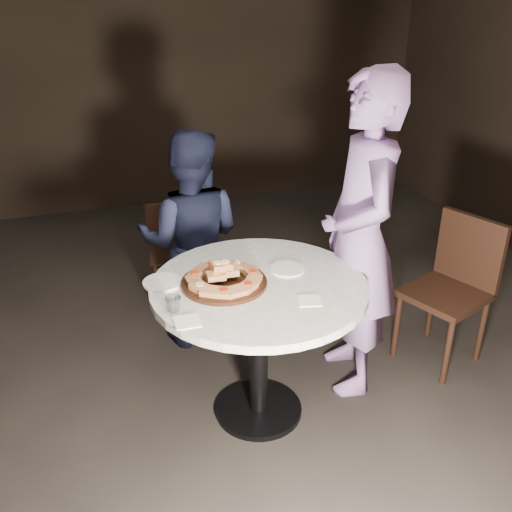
# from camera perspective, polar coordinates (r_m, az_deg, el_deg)

# --- Properties ---
(floor) EXTENTS (7.00, 7.00, 0.00)m
(floor) POSITION_cam_1_polar(r_m,az_deg,el_deg) (3.35, -2.23, -15.49)
(floor) COLOR black
(floor) RESTS_ON ground
(table) EXTENTS (1.31, 1.31, 0.83)m
(table) POSITION_cam_1_polar(r_m,az_deg,el_deg) (2.96, 0.29, -5.36)
(table) COLOR black
(table) RESTS_ON ground
(serving_board) EXTENTS (0.53, 0.53, 0.02)m
(serving_board) POSITION_cam_1_polar(r_m,az_deg,el_deg) (2.87, -3.21, -2.69)
(serving_board) COLOR black
(serving_board) RESTS_ON table
(focaccia_pile) EXTENTS (0.38, 0.39, 0.10)m
(focaccia_pile) POSITION_cam_1_polar(r_m,az_deg,el_deg) (2.86, -3.28, -1.98)
(focaccia_pile) COLOR #A76D40
(focaccia_pile) RESTS_ON serving_board
(plate_left) EXTENTS (0.23, 0.23, 0.01)m
(plate_left) POSITION_cam_1_polar(r_m,az_deg,el_deg) (2.92, -9.32, -2.60)
(plate_left) COLOR white
(plate_left) RESTS_ON table
(plate_right) EXTENTS (0.23, 0.23, 0.01)m
(plate_right) POSITION_cam_1_polar(r_m,az_deg,el_deg) (3.01, 3.14, -1.30)
(plate_right) COLOR white
(plate_right) RESTS_ON table
(water_glass) EXTENTS (0.10, 0.10, 0.07)m
(water_glass) POSITION_cam_1_polar(r_m,az_deg,el_deg) (2.66, -8.26, -4.80)
(water_glass) COLOR silver
(water_glass) RESTS_ON table
(napkin_near) EXTENTS (0.12, 0.12, 0.01)m
(napkin_near) POSITION_cam_1_polar(r_m,az_deg,el_deg) (2.59, -6.92, -6.54)
(napkin_near) COLOR white
(napkin_near) RESTS_ON table
(napkin_far) EXTENTS (0.13, 0.13, 0.01)m
(napkin_far) POSITION_cam_1_polar(r_m,az_deg,el_deg) (2.74, 5.35, -4.46)
(napkin_far) COLOR white
(napkin_far) RESTS_ON table
(chair_far) EXTENTS (0.48, 0.50, 0.87)m
(chair_far) POSITION_cam_1_polar(r_m,az_deg,el_deg) (4.08, -7.67, 0.93)
(chair_far) COLOR black
(chair_far) RESTS_ON ground
(chair_right) EXTENTS (0.58, 0.57, 0.93)m
(chair_right) POSITION_cam_1_polar(r_m,az_deg,el_deg) (3.74, 19.28, -2.28)
(chair_right) COLOR black
(chair_right) RESTS_ON ground
(diner_navy) EXTENTS (0.83, 0.74, 1.43)m
(diner_navy) POSITION_cam_1_polar(r_m,az_deg,el_deg) (3.64, -6.48, 1.52)
(diner_navy) COLOR #141831
(diner_navy) RESTS_ON ground
(diner_teal) EXTENTS (0.56, 0.74, 1.84)m
(diner_teal) POSITION_cam_1_polar(r_m,az_deg,el_deg) (3.19, 10.34, 1.63)
(diner_teal) COLOR #856BAA
(diner_teal) RESTS_ON ground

